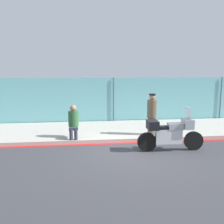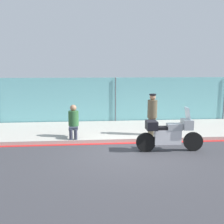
{
  "view_description": "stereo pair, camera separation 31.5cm",
  "coord_description": "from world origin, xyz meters",
  "views": [
    {
      "loc": [
        -1.68,
        -8.37,
        2.89
      ],
      "look_at": [
        -0.45,
        1.77,
        1.13
      ],
      "focal_mm": 42.0,
      "sensor_mm": 36.0,
      "label": 1
    },
    {
      "loc": [
        -1.37,
        -8.4,
        2.89
      ],
      "look_at": [
        -0.45,
        1.77,
        1.13
      ],
      "focal_mm": 42.0,
      "sensor_mm": 36.0,
      "label": 2
    }
  ],
  "objects": [
    {
      "name": "motorcycle",
      "position": [
        1.38,
        0.14,
        0.62
      ],
      "size": [
        2.33,
        0.54,
        1.54
      ],
      "rotation": [
        0.0,
        0.0,
        -0.03
      ],
      "color": "black",
      "rests_on": "ground_plane"
    },
    {
      "name": "curb_paint_stripe",
      "position": [
        0.0,
        1.22,
        0.0
      ],
      "size": [
        43.19,
        0.18,
        0.01
      ],
      "color": "red",
      "rests_on": "ground_plane"
    },
    {
      "name": "officer_standing",
      "position": [
        1.19,
        1.85,
        1.0
      ],
      "size": [
        0.39,
        0.39,
        1.69
      ],
      "color": "brown",
      "rests_on": "sidewalk"
    },
    {
      "name": "ground_plane",
      "position": [
        0.0,
        0.0,
        0.0
      ],
      "size": [
        120.0,
        120.0,
        0.0
      ],
      "primitive_type": "plane",
      "color": "#38383D"
    },
    {
      "name": "sidewalk",
      "position": [
        0.0,
        3.07,
        0.07
      ],
      "size": [
        43.19,
        3.52,
        0.14
      ],
      "color": "#ADA89E",
      "rests_on": "ground_plane"
    },
    {
      "name": "person_seated_on_curb",
      "position": [
        -1.97,
        1.77,
        0.85
      ],
      "size": [
        0.4,
        0.68,
        1.29
      ],
      "color": "#2D3342",
      "rests_on": "sidewalk"
    },
    {
      "name": "storefront_fence",
      "position": [
        -0.0,
        4.92,
        1.18
      ],
      "size": [
        41.03,
        0.17,
        2.37
      ],
      "color": "#6BB2B7",
      "rests_on": "ground_plane"
    }
  ]
}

